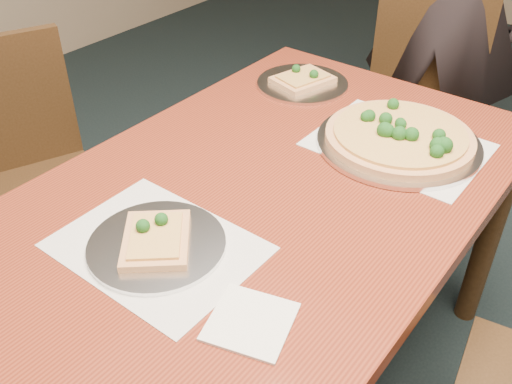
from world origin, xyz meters
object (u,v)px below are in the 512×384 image
Objects in this scene: slice_plate_near at (156,242)px; slice_plate_far at (303,82)px; chair_far at (420,105)px; dining_table at (256,223)px; pizza_pan at (400,138)px; chair_left at (24,169)px.

slice_plate_far is (-0.19, 0.80, -0.00)m from slice_plate_near.
slice_plate_far is (-0.18, -0.55, 0.25)m from chair_far.
slice_plate_far reaches higher than dining_table.
chair_left is at bearing -154.45° from pizza_pan.
chair_far is at bearing -12.21° from chair_left.
chair_far and chair_left have the same top height.
dining_table is 0.29m from slice_plate_near.
chair_far is 0.63m from slice_plate_far.
dining_table is 0.59m from slice_plate_far.
slice_plate_far is at bearing 103.11° from slice_plate_near.
chair_far is 3.25× the size of slice_plate_far.
pizza_pan reaches higher than dining_table.
chair_far is at bearing 71.70° from slice_plate_far.
slice_plate_far is (-0.40, 0.14, -0.01)m from pizza_pan.
chair_far is (-0.05, 1.08, -0.14)m from dining_table.
slice_plate_near is (0.81, -0.17, 0.25)m from chair_left.
chair_left is at bearing -173.28° from dining_table.
chair_far is at bearing 107.25° from pizza_pan.
slice_plate_far is at bearing 160.04° from pizza_pan.
chair_far is 3.25× the size of slice_plate_near.
dining_table is 3.58× the size of pizza_pan.
slice_plate_far is (0.62, 0.63, 0.25)m from chair_left.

